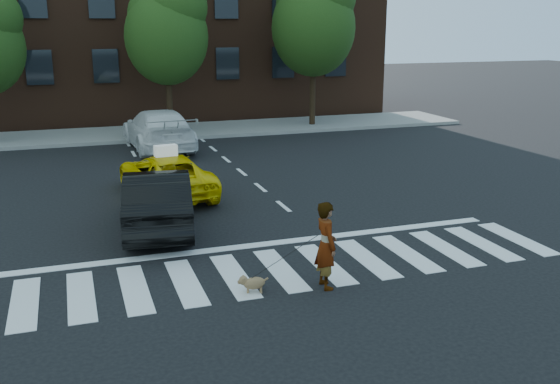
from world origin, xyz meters
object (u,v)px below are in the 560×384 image
object	(u,v)px
black_sedan	(158,199)
dog	(252,283)
taxi	(166,175)
tree_mid	(167,26)
white_suv	(158,129)
woman	(326,245)
tree_right	(314,17)

from	to	relation	value
black_sedan	dog	size ratio (longest dim) A/B	7.65
taxi	tree_mid	bearing A→B (deg)	-107.53
white_suv	woman	world-z (taller)	woman
dog	woman	bearing A→B (deg)	6.66
tree_right	tree_mid	bearing A→B (deg)	180.00
tree_right	white_suv	size ratio (longest dim) A/B	1.38
tree_right	dog	distance (m)	20.40
taxi	black_sedan	bearing A→B (deg)	70.05
tree_mid	tree_right	bearing A→B (deg)	-0.00
tree_right	black_sedan	bearing A→B (deg)	-125.53
tree_mid	black_sedan	distance (m)	14.20
woman	dog	xyz separation A→B (m)	(-1.43, 0.21, -0.67)
tree_right	woman	bearing A→B (deg)	-111.11
tree_right	taxi	world-z (taller)	tree_right
black_sedan	woman	bearing A→B (deg)	126.00
woman	dog	bearing A→B (deg)	82.06
taxi	tree_right	bearing A→B (deg)	-137.92
tree_right	dog	world-z (taller)	tree_right
tree_mid	black_sedan	xyz separation A→B (m)	(-2.53, -13.35, -4.11)
black_sedan	dog	distance (m)	4.70
tree_right	black_sedan	xyz separation A→B (m)	(-9.53, -13.35, -4.52)
tree_mid	dog	world-z (taller)	tree_mid
black_sedan	white_suv	world-z (taller)	white_suv
taxi	woman	size ratio (longest dim) A/B	2.58
taxi	woman	bearing A→B (deg)	96.24
woman	tree_mid	bearing A→B (deg)	0.61
black_sedan	dog	bearing A→B (deg)	111.61
tree_right	dog	size ratio (longest dim) A/B	13.00
tree_mid	woman	size ratio (longest dim) A/B	4.09
dog	tree_right	bearing A→B (deg)	79.96
black_sedan	woman	size ratio (longest dim) A/B	2.61
tree_mid	white_suv	xyz separation A→B (m)	(-1.02, -3.08, -4.04)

